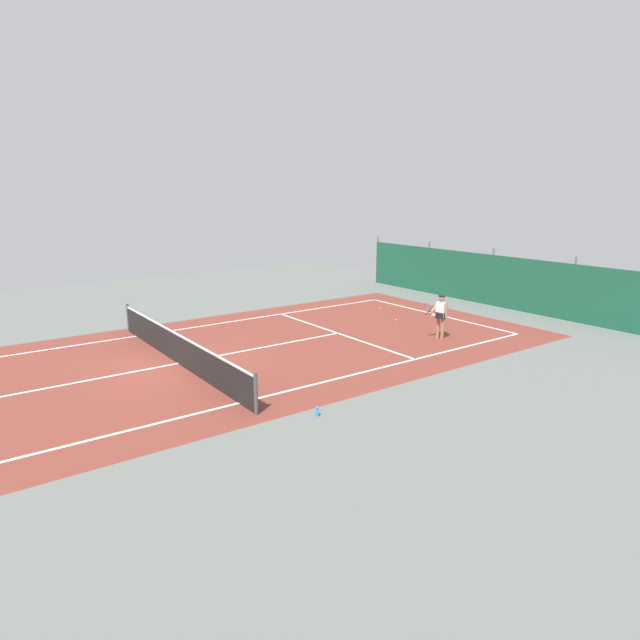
{
  "coord_description": "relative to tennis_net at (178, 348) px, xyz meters",
  "views": [
    {
      "loc": [
        16.1,
        -6.1,
        5.38
      ],
      "look_at": [
        0.85,
        4.94,
        0.9
      ],
      "focal_mm": 30.82,
      "sensor_mm": 36.0,
      "label": 1
    }
  ],
  "objects": [
    {
      "name": "water_bottle",
      "position": [
        5.96,
        1.15,
        -0.39
      ],
      "size": [
        0.08,
        0.08,
        0.24
      ],
      "primitive_type": "cylinder",
      "color": "#338CD8",
      "rests_on": "ground"
    },
    {
      "name": "parked_car",
      "position": [
        0.81,
        18.95,
        0.33
      ],
      "size": [
        2.24,
        4.31,
        1.68
      ],
      "rotation": [
        0.0,
        0.0,
        3.07
      ],
      "color": "black",
      "rests_on": "ground"
    },
    {
      "name": "tennis_ball_near_player",
      "position": [
        -0.23,
        9.67,
        -0.48
      ],
      "size": [
        0.07,
        0.07,
        0.07
      ],
      "primitive_type": "sphere",
      "color": "#CCDB33",
      "rests_on": "ground"
    },
    {
      "name": "tennis_ball_midcourt",
      "position": [
        -2.44,
        11.38,
        -0.48
      ],
      "size": [
        0.07,
        0.07,
        0.07
      ],
      "primitive_type": "sphere",
      "color": "#CCDB33",
      "rests_on": "ground"
    },
    {
      "name": "tennis_player",
      "position": [
        2.82,
        8.97,
        0.45
      ],
      "size": [
        0.67,
        0.78,
        1.64
      ],
      "rotation": [
        0.0,
        0.0,
        3.25
      ],
      "color": "#9E7051",
      "rests_on": "ground"
    },
    {
      "name": "tennis_ball_by_sideline",
      "position": [
        -2.35,
        10.69,
        -0.48
      ],
      "size": [
        0.07,
        0.07,
        0.07
      ],
      "primitive_type": "sphere",
      "color": "#CCDB33",
      "rests_on": "ground"
    },
    {
      "name": "ground_plane",
      "position": [
        0.0,
        0.0,
        -0.51
      ],
      "size": [
        36.0,
        36.0,
        0.0
      ],
      "primitive_type": "plane",
      "color": "slate"
    },
    {
      "name": "back_fence",
      "position": [
        -0.0,
        16.06,
        0.16
      ],
      "size": [
        16.3,
        0.98,
        2.7
      ],
      "color": "#195138",
      "rests_on": "ground"
    },
    {
      "name": "tennis_net",
      "position": [
        0.0,
        0.0,
        0.0
      ],
      "size": [
        10.12,
        0.1,
        1.1
      ],
      "color": "black",
      "rests_on": "ground"
    },
    {
      "name": "court_surface",
      "position": [
        0.0,
        0.0,
        -0.51
      ],
      "size": [
        11.02,
        26.6,
        0.01
      ],
      "color": "brown",
      "rests_on": "ground"
    }
  ]
}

